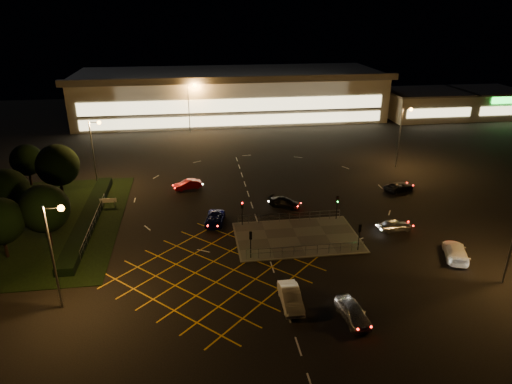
{
  "coord_description": "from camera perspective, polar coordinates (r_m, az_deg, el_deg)",
  "views": [
    {
      "loc": [
        -9.45,
        -48.25,
        25.38
      ],
      "look_at": [
        -1.46,
        7.75,
        2.0
      ],
      "focal_mm": 32.0,
      "sensor_mm": 36.0,
      "label": 1
    }
  ],
  "objects": [
    {
      "name": "signal_nw",
      "position": [
        55.53,
        -1.75,
        -2.04
      ],
      "size": [
        0.28,
        0.3,
        3.15
      ],
      "color": "black",
      "rests_on": "pedestrian_island"
    },
    {
      "name": "car_right_silver",
      "position": [
        57.56,
        16.96,
        -4.0
      ],
      "size": [
        4.13,
        1.85,
        1.38
      ],
      "primitive_type": "imported",
      "rotation": [
        0.0,
        0.0,
        1.63
      ],
      "color": "silver",
      "rests_on": "ground"
    },
    {
      "name": "retail_unit_b",
      "position": [
        126.66,
        26.83,
        10.01
      ],
      "size": [
        14.8,
        14.8,
        6.35
      ],
      "color": "beige",
      "rests_on": "ground"
    },
    {
      "name": "car_near_silver",
      "position": [
        41.53,
        12.03,
        -14.46
      ],
      "size": [
        2.39,
        4.75,
        1.55
      ],
      "primitive_type": "imported",
      "rotation": [
        0.0,
        0.0,
        0.12
      ],
      "color": "#A9ABB1",
      "rests_on": "ground"
    },
    {
      "name": "streetlight_far_left",
      "position": [
        98.07,
        -8.19,
        11.17
      ],
      "size": [
        1.78,
        0.56,
        10.03
      ],
      "color": "slate",
      "rests_on": "ground"
    },
    {
      "name": "tree_c",
      "position": [
        68.09,
        -23.54,
        3.08
      ],
      "size": [
        5.76,
        5.76,
        7.84
      ],
      "color": "black",
      "rests_on": "ground"
    },
    {
      "name": "ground",
      "position": [
        55.33,
        2.64,
        -4.87
      ],
      "size": [
        180.0,
        180.0,
        0.0
      ],
      "primitive_type": "plane",
      "color": "black",
      "rests_on": "ground"
    },
    {
      "name": "car_far_dkgrey",
      "position": [
        61.51,
        3.6,
        -1.31
      ],
      "size": [
        4.64,
        3.9,
        1.27
      ],
      "primitive_type": "imported",
      "rotation": [
        0.0,
        0.0,
        0.99
      ],
      "color": "black",
      "rests_on": "ground"
    },
    {
      "name": "retail_unit_a",
      "position": [
        118.39,
        20.32,
        10.3
      ],
      "size": [
        18.8,
        14.8,
        6.35
      ],
      "color": "beige",
      "rests_on": "ground"
    },
    {
      "name": "car_approach_white",
      "position": [
        53.84,
        23.69,
        -6.81
      ],
      "size": [
        3.95,
        5.78,
        1.55
      ],
      "primitive_type": "imported",
      "rotation": [
        0.0,
        0.0,
        2.77
      ],
      "color": "white",
      "rests_on": "ground"
    },
    {
      "name": "pedestrian_island",
      "position": [
        53.96,
        5.14,
        -5.63
      ],
      "size": [
        14.0,
        9.0,
        0.12
      ],
      "primitive_type": "cube",
      "color": "#4C4944",
      "rests_on": "ground"
    },
    {
      "name": "car_left_blue",
      "position": [
        57.03,
        -5.18,
        -3.34
      ],
      "size": [
        2.99,
        5.02,
        1.31
      ],
      "primitive_type": "imported",
      "rotation": [
        0.0,
        0.0,
        6.1
      ],
      "color": "#0B0E47",
      "rests_on": "ground"
    },
    {
      "name": "signal_sw",
      "position": [
        48.43,
        -0.68,
        -5.92
      ],
      "size": [
        0.28,
        0.3,
        3.15
      ],
      "rotation": [
        0.0,
        0.0,
        3.14
      ],
      "color": "black",
      "rests_on": "pedestrian_island"
    },
    {
      "name": "grass_verge",
      "position": [
        62.68,
        -24.58,
        -3.57
      ],
      "size": [
        18.0,
        30.0,
        0.08
      ],
      "primitive_type": "cube",
      "color": "black",
      "rests_on": "ground"
    },
    {
      "name": "signal_se",
      "position": [
        51.19,
        12.81,
        -4.87
      ],
      "size": [
        0.28,
        0.3,
        3.15
      ],
      "rotation": [
        0.0,
        0.0,
        3.14
      ],
      "color": "black",
      "rests_on": "pedestrian_island"
    },
    {
      "name": "tree_d",
      "position": [
        75.61,
        -26.73,
        3.6
      ],
      "size": [
        4.68,
        4.68,
        6.37
      ],
      "color": "black",
      "rests_on": "ground"
    },
    {
      "name": "streetlight_ne",
      "position": [
        78.49,
        17.89,
        7.5
      ],
      "size": [
        1.78,
        0.56,
        10.03
      ],
      "color": "slate",
      "rests_on": "ground"
    },
    {
      "name": "car_east_grey",
      "position": [
        69.91,
        17.47,
        0.64
      ],
      "size": [
        4.99,
        3.46,
        1.27
      ],
      "primitive_type": "imported",
      "rotation": [
        0.0,
        0.0,
        1.9
      ],
      "color": "black",
      "rests_on": "ground"
    },
    {
      "name": "hedge",
      "position": [
        61.2,
        -20.17,
        -3.01
      ],
      "size": [
        2.0,
        26.0,
        1.0
      ],
      "primitive_type": "cube",
      "color": "black",
      "rests_on": "ground"
    },
    {
      "name": "car_circ_red",
      "position": [
        68.11,
        -8.53,
        0.93
      ],
      "size": [
        4.36,
        2.52,
        1.36
      ],
      "primitive_type": "imported",
      "rotation": [
        0.0,
        0.0,
        4.99
      ],
      "color": "maroon",
      "rests_on": "ground"
    },
    {
      "name": "car_queue_white",
      "position": [
        42.48,
        4.36,
        -12.99
      ],
      "size": [
        1.73,
        4.83,
        1.59
      ],
      "primitive_type": "imported",
      "rotation": [
        0.0,
        0.0,
        6.27
      ],
      "color": "silver",
      "rests_on": "ground"
    },
    {
      "name": "streetlight_nw",
      "position": [
        70.3,
        -19.48,
        5.63
      ],
      "size": [
        1.78,
        0.56,
        10.03
      ],
      "color": "slate",
      "rests_on": "ground"
    },
    {
      "name": "tree_e",
      "position": [
        55.06,
        -24.93,
        -1.89
      ],
      "size": [
        5.4,
        5.4,
        7.35
      ],
      "color": "black",
      "rests_on": "ground"
    },
    {
      "name": "streetlight_sw",
      "position": [
        42.6,
        -23.81,
        -5.84
      ],
      "size": [
        1.78,
        0.56,
        10.03
      ],
      "color": "slate",
      "rests_on": "ground"
    },
    {
      "name": "tree_b",
      "position": [
        62.3,
        -28.77,
        0.12
      ],
      "size": [
        5.4,
        5.4,
        7.35
      ],
      "color": "black",
      "rests_on": "ground"
    },
    {
      "name": "streetlight_far_right",
      "position": [
        107.7,
        14.06,
        11.74
      ],
      "size": [
        1.78,
        0.56,
        10.03
      ],
      "color": "slate",
      "rests_on": "ground"
    },
    {
      "name": "signal_ne",
      "position": [
        57.96,
        10.12,
        -1.31
      ],
      "size": [
        0.28,
        0.3,
        3.15
      ],
      "color": "black",
      "rests_on": "pedestrian_island"
    },
    {
      "name": "supermarket",
      "position": [
        112.42,
        -3.24,
        12.14
      ],
      "size": [
        72.0,
        26.5,
        10.5
      ],
      "color": "beige",
      "rests_on": "ground"
    }
  ]
}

